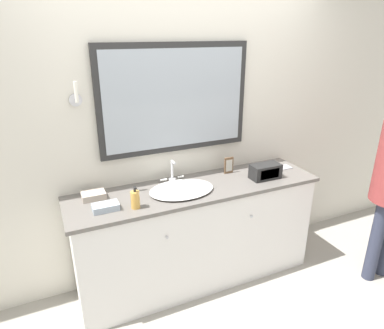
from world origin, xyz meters
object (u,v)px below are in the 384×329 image
object	(u,v)px
soap_bottle	(135,199)
picture_frame	(229,165)
appliance_box	(265,171)
sink_basin	(181,189)

from	to	relation	value
soap_bottle	picture_frame	xyz separation A→B (m)	(0.92, 0.28, 0.01)
appliance_box	picture_frame	size ratio (longest dim) A/B	1.76
sink_basin	picture_frame	distance (m)	0.55
appliance_box	picture_frame	world-z (taller)	picture_frame
soap_bottle	appliance_box	world-z (taller)	soap_bottle
appliance_box	picture_frame	xyz separation A→B (m)	(-0.23, 0.23, 0.01)
sink_basin	appliance_box	bearing A→B (deg)	-4.71
appliance_box	picture_frame	bearing A→B (deg)	135.27
sink_basin	picture_frame	bearing A→B (deg)	17.51
sink_basin	picture_frame	size ratio (longest dim) A/B	3.53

